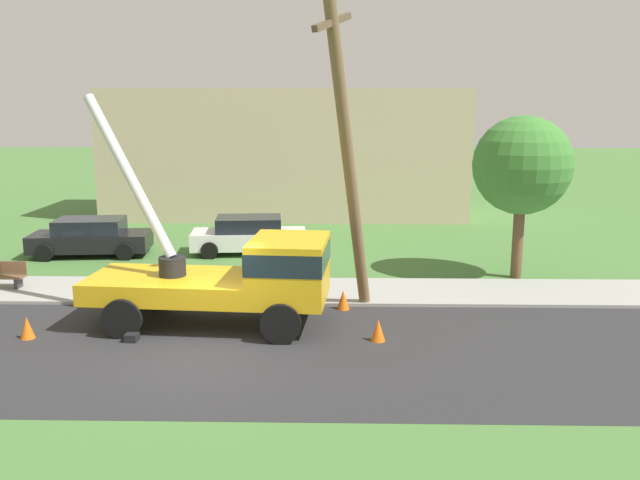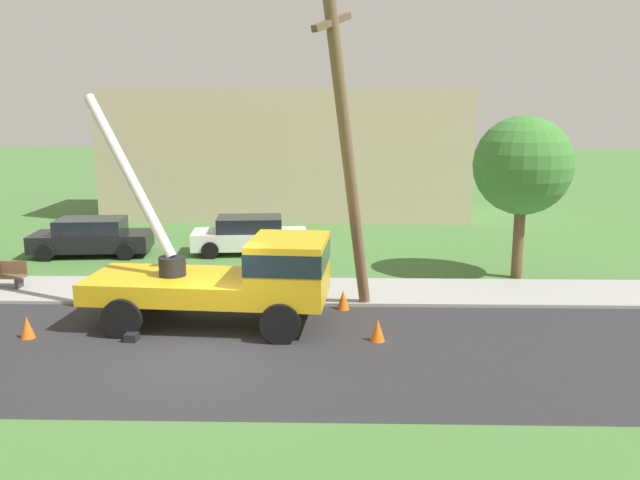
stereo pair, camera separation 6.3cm
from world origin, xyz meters
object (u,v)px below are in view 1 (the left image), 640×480
(traffic_cone_behind, at_px, (27,328))
(park_bench, at_px, (0,276))
(traffic_cone_curbside, at_px, (343,300))
(parked_sedan_white, at_px, (249,235))
(roadside_tree_far, at_px, (522,166))
(leaning_utility_pole, at_px, (347,151))
(utility_truck, at_px, (240,273))
(traffic_cone_ahead, at_px, (378,330))
(parked_sedan_black, at_px, (91,237))

(traffic_cone_behind, xyz_separation_m, park_bench, (-2.80, 4.25, 0.18))
(traffic_cone_curbside, relative_size, park_bench, 0.35)
(parked_sedan_white, xyz_separation_m, roadside_tree_far, (9.38, -3.49, 3.01))
(leaning_utility_pole, bearing_deg, utility_truck, -163.44)
(traffic_cone_ahead, relative_size, park_bench, 0.35)
(traffic_cone_behind, height_order, parked_sedan_black, parked_sedan_black)
(traffic_cone_behind, height_order, traffic_cone_curbside, same)
(parked_sedan_white, relative_size, park_bench, 2.84)
(traffic_cone_ahead, relative_size, parked_sedan_black, 0.12)
(utility_truck, xyz_separation_m, roadside_tree_far, (8.52, 5.04, 2.32))
(utility_truck, xyz_separation_m, park_bench, (-7.95, 3.13, -0.95))
(parked_sedan_black, bearing_deg, leaning_utility_pole, -36.65)
(leaning_utility_pole, height_order, parked_sedan_black, leaning_utility_pole)
(leaning_utility_pole, height_order, parked_sedan_white, leaning_utility_pole)
(utility_truck, height_order, traffic_cone_ahead, utility_truck)
(traffic_cone_behind, distance_m, roadside_tree_far, 15.39)
(leaning_utility_pole, bearing_deg, roadside_tree_far, 36.26)
(traffic_cone_behind, xyz_separation_m, parked_sedan_black, (-1.70, 9.11, 0.43))
(traffic_cone_ahead, bearing_deg, traffic_cone_curbside, 108.02)
(traffic_cone_ahead, height_order, park_bench, park_bench)
(leaning_utility_pole, bearing_deg, park_bench, 167.87)
(traffic_cone_ahead, height_order, traffic_cone_behind, same)
(traffic_cone_ahead, bearing_deg, leaning_utility_pole, 111.29)
(traffic_cone_behind, distance_m, parked_sedan_black, 9.28)
(utility_truck, height_order, parked_sedan_black, utility_truck)
(utility_truck, distance_m, traffic_cone_ahead, 3.86)
(utility_truck, height_order, parked_sedan_white, utility_truck)
(roadside_tree_far, bearing_deg, utility_truck, -149.39)
(parked_sedan_black, xyz_separation_m, parked_sedan_white, (5.99, 0.55, 0.00))
(traffic_cone_curbside, bearing_deg, park_bench, 170.87)
(leaning_utility_pole, bearing_deg, traffic_cone_curbside, 96.61)
(utility_truck, bearing_deg, leaning_utility_pole, 16.56)
(park_bench, bearing_deg, traffic_cone_ahead, -20.26)
(traffic_cone_ahead, distance_m, roadside_tree_far, 8.64)
(traffic_cone_curbside, xyz_separation_m, roadside_tree_far, (5.82, 3.62, 3.45))
(parked_sedan_black, distance_m, parked_sedan_white, 6.02)
(traffic_cone_ahead, xyz_separation_m, roadside_tree_far, (4.99, 6.15, 3.45))
(utility_truck, xyz_separation_m, parked_sedan_white, (-0.86, 8.53, -0.70))
(traffic_cone_behind, height_order, parked_sedan_white, parked_sedan_white)
(roadside_tree_far, bearing_deg, traffic_cone_ahead, -129.09)
(utility_truck, distance_m, roadside_tree_far, 10.17)
(parked_sedan_white, bearing_deg, parked_sedan_black, -174.77)
(traffic_cone_ahead, height_order, traffic_cone_curbside, same)
(utility_truck, distance_m, parked_sedan_black, 10.55)
(parked_sedan_black, distance_m, roadside_tree_far, 15.94)
(traffic_cone_ahead, xyz_separation_m, traffic_cone_curbside, (-0.82, 2.53, 0.00))
(traffic_cone_behind, xyz_separation_m, traffic_cone_curbside, (7.86, 2.54, 0.00))
(leaning_utility_pole, xyz_separation_m, traffic_cone_ahead, (0.75, -1.93, -4.21))
(traffic_cone_curbside, relative_size, parked_sedan_black, 0.12)
(parked_sedan_black, relative_size, parked_sedan_white, 1.00)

